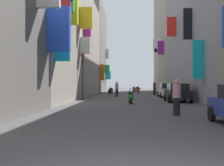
{
  "coord_description": "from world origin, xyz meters",
  "views": [
    {
      "loc": [
        -0.35,
        -4.58,
        1.54
      ],
      "look_at": [
        -1.98,
        25.45,
        1.54
      ],
      "focal_mm": 48.68,
      "sensor_mm": 36.0,
      "label": 1
    }
  ],
  "objects_px": {
    "scooter_green": "(130,97)",
    "pedestrian_near_left": "(177,97)",
    "parked_car_black": "(177,92)",
    "scooter_black": "(111,91)",
    "scooter_silver": "(134,89)",
    "pedestrian_near_right": "(117,89)",
    "traffic_light_near_corner": "(83,68)",
    "scooter_red": "(138,89)",
    "parked_car_white": "(168,90)",
    "scooter_orange": "(138,91)",
    "pedestrian_crossing": "(155,88)"
  },
  "relations": [
    {
      "from": "scooter_green",
      "to": "pedestrian_near_left",
      "type": "bearing_deg",
      "value": -76.0
    },
    {
      "from": "parked_car_black",
      "to": "scooter_black",
      "type": "bearing_deg",
      "value": 110.63
    },
    {
      "from": "scooter_silver",
      "to": "pedestrian_near_right",
      "type": "distance_m",
      "value": 17.0
    },
    {
      "from": "pedestrian_near_right",
      "to": "traffic_light_near_corner",
      "type": "height_order",
      "value": "traffic_light_near_corner"
    },
    {
      "from": "scooter_silver",
      "to": "scooter_black",
      "type": "bearing_deg",
      "value": -110.6
    },
    {
      "from": "pedestrian_near_right",
      "to": "scooter_red",
      "type": "bearing_deg",
      "value": 81.82
    },
    {
      "from": "parked_car_white",
      "to": "scooter_black",
      "type": "relative_size",
      "value": 2.35
    },
    {
      "from": "scooter_silver",
      "to": "scooter_green",
      "type": "bearing_deg",
      "value": -91.52
    },
    {
      "from": "parked_car_black",
      "to": "scooter_orange",
      "type": "relative_size",
      "value": 2.25
    },
    {
      "from": "parked_car_white",
      "to": "pedestrian_crossing",
      "type": "height_order",
      "value": "pedestrian_crossing"
    },
    {
      "from": "traffic_light_near_corner",
      "to": "parked_car_black",
      "type": "bearing_deg",
      "value": -19.05
    },
    {
      "from": "pedestrian_near_right",
      "to": "parked_car_black",
      "type": "bearing_deg",
      "value": -60.46
    },
    {
      "from": "scooter_red",
      "to": "pedestrian_crossing",
      "type": "height_order",
      "value": "pedestrian_crossing"
    },
    {
      "from": "scooter_red",
      "to": "parked_car_black",
      "type": "bearing_deg",
      "value": -85.62
    },
    {
      "from": "pedestrian_crossing",
      "to": "traffic_light_near_corner",
      "type": "relative_size",
      "value": 0.42
    },
    {
      "from": "pedestrian_near_right",
      "to": "traffic_light_near_corner",
      "type": "distance_m",
      "value": 7.47
    },
    {
      "from": "pedestrian_crossing",
      "to": "pedestrian_near_right",
      "type": "distance_m",
      "value": 6.2
    },
    {
      "from": "traffic_light_near_corner",
      "to": "scooter_red",
      "type": "bearing_deg",
      "value": 77.86
    },
    {
      "from": "scooter_black",
      "to": "scooter_silver",
      "type": "distance_m",
      "value": 9.63
    },
    {
      "from": "pedestrian_crossing",
      "to": "scooter_silver",
      "type": "bearing_deg",
      "value": 100.67
    },
    {
      "from": "scooter_green",
      "to": "pedestrian_crossing",
      "type": "distance_m",
      "value": 15.9
    },
    {
      "from": "scooter_orange",
      "to": "pedestrian_crossing",
      "type": "relative_size",
      "value": 1.09
    },
    {
      "from": "scooter_orange",
      "to": "pedestrian_crossing",
      "type": "bearing_deg",
      "value": -66.38
    },
    {
      "from": "scooter_black",
      "to": "pedestrian_crossing",
      "type": "bearing_deg",
      "value": -32.71
    },
    {
      "from": "scooter_green",
      "to": "scooter_black",
      "type": "distance_m",
      "value": 19.47
    },
    {
      "from": "pedestrian_near_left",
      "to": "traffic_light_near_corner",
      "type": "relative_size",
      "value": 0.41
    },
    {
      "from": "traffic_light_near_corner",
      "to": "pedestrian_near_left",
      "type": "bearing_deg",
      "value": -64.09
    },
    {
      "from": "scooter_orange",
      "to": "scooter_silver",
      "type": "bearing_deg",
      "value": 93.3
    },
    {
      "from": "scooter_black",
      "to": "scooter_silver",
      "type": "height_order",
      "value": "same"
    },
    {
      "from": "pedestrian_near_left",
      "to": "pedestrian_near_right",
      "type": "relative_size",
      "value": 1.0
    },
    {
      "from": "scooter_silver",
      "to": "scooter_orange",
      "type": "distance_m",
      "value": 8.36
    },
    {
      "from": "scooter_orange",
      "to": "pedestrian_near_left",
      "type": "height_order",
      "value": "pedestrian_near_left"
    },
    {
      "from": "parked_car_white",
      "to": "traffic_light_near_corner",
      "type": "height_order",
      "value": "traffic_light_near_corner"
    },
    {
      "from": "parked_car_black",
      "to": "scooter_silver",
      "type": "bearing_deg",
      "value": 96.75
    },
    {
      "from": "scooter_orange",
      "to": "pedestrian_near_right",
      "type": "distance_m",
      "value": 8.94
    },
    {
      "from": "scooter_green",
      "to": "scooter_silver",
      "type": "relative_size",
      "value": 0.96
    },
    {
      "from": "parked_car_black",
      "to": "pedestrian_near_left",
      "type": "relative_size",
      "value": 2.5
    },
    {
      "from": "scooter_green",
      "to": "pedestrian_near_right",
      "type": "bearing_deg",
      "value": 97.36
    },
    {
      "from": "scooter_black",
      "to": "traffic_light_near_corner",
      "type": "relative_size",
      "value": 0.43
    },
    {
      "from": "parked_car_white",
      "to": "scooter_silver",
      "type": "xyz_separation_m",
      "value": [
        -3.26,
        18.92,
        -0.32
      ]
    },
    {
      "from": "scooter_silver",
      "to": "pedestrian_crossing",
      "type": "xyz_separation_m",
      "value": [
        2.4,
        -12.73,
        0.42
      ]
    },
    {
      "from": "scooter_black",
      "to": "traffic_light_near_corner",
      "type": "bearing_deg",
      "value": -96.94
    },
    {
      "from": "scooter_black",
      "to": "traffic_light_near_corner",
      "type": "distance_m",
      "value": 14.73
    },
    {
      "from": "parked_car_black",
      "to": "scooter_orange",
      "type": "xyz_separation_m",
      "value": [
        -2.63,
        17.93,
        -0.32
      ]
    },
    {
      "from": "pedestrian_crossing",
      "to": "pedestrian_near_right",
      "type": "height_order",
      "value": "pedestrian_crossing"
    },
    {
      "from": "parked_car_black",
      "to": "pedestrian_near_right",
      "type": "xyz_separation_m",
      "value": [
        -5.34,
        9.43,
        0.08
      ]
    },
    {
      "from": "parked_car_white",
      "to": "scooter_silver",
      "type": "bearing_deg",
      "value": 99.79
    },
    {
      "from": "pedestrian_near_left",
      "to": "parked_car_black",
      "type": "bearing_deg",
      "value": 80.71
    },
    {
      "from": "scooter_silver",
      "to": "traffic_light_near_corner",
      "type": "distance_m",
      "value": 24.11
    },
    {
      "from": "scooter_red",
      "to": "pedestrian_near_right",
      "type": "xyz_separation_m",
      "value": [
        -3.01,
        -20.96,
        0.4
      ]
    }
  ]
}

